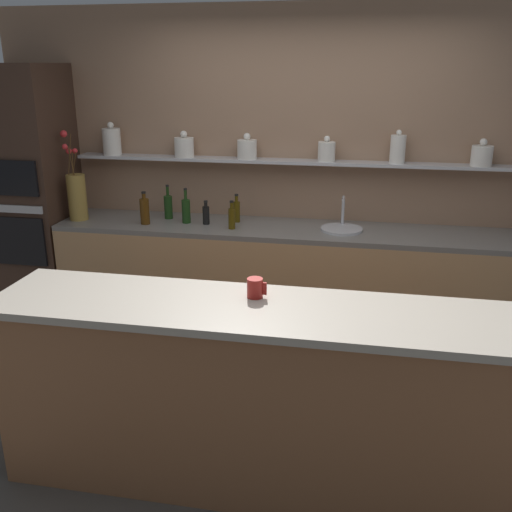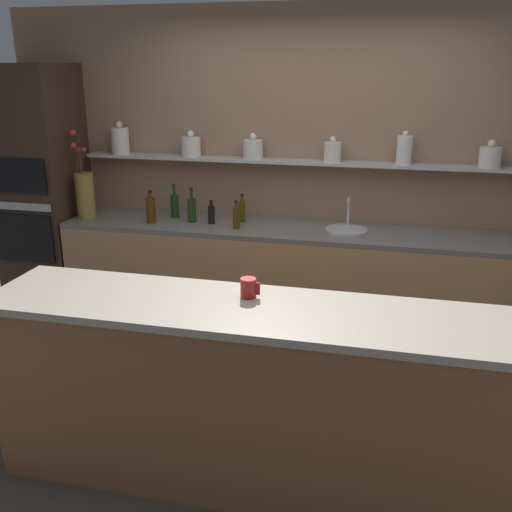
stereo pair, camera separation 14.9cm
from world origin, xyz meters
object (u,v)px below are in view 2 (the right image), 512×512
at_px(bottle_wine_4, 175,205).
at_px(bottle_spirit_1, 151,210).
at_px(flower_vase, 85,193).
at_px(bottle_oil_3, 242,211).
at_px(oven_tower, 43,195).
at_px(bottle_oil_0, 236,217).
at_px(coffee_mug, 249,288).
at_px(bottle_sauce_5, 211,214).
at_px(sink_fixture, 346,228).
at_px(bottle_wine_2, 192,210).

bearing_deg(bottle_wine_4, bottle_spirit_1, -122.83).
bearing_deg(bottle_spirit_1, flower_vase, 176.92).
xyz_separation_m(flower_vase, bottle_oil_3, (1.31, 0.17, -0.12)).
relative_size(oven_tower, bottle_oil_0, 9.56).
xyz_separation_m(flower_vase, coffee_mug, (1.80, -1.60, -0.06)).
bearing_deg(flower_vase, bottle_sauce_5, 2.99).
relative_size(sink_fixture, bottle_spirit_1, 1.23).
distance_m(bottle_oil_0, bottle_wine_4, 0.63).
height_order(bottle_oil_3, bottle_wine_4, bottle_wine_4).
bearing_deg(bottle_oil_0, bottle_wine_2, 165.20).
bearing_deg(oven_tower, coffee_mug, -36.64).
relative_size(oven_tower, bottle_wine_2, 7.56).
bearing_deg(bottle_spirit_1, bottle_sauce_5, 10.35).
bearing_deg(oven_tower, bottle_oil_3, 3.14).
relative_size(oven_tower, sink_fixture, 6.63).
distance_m(flower_vase, bottle_wine_2, 0.92).
distance_m(oven_tower, bottle_wine_2, 1.36).
bearing_deg(bottle_oil_0, flower_vase, 178.19).
relative_size(bottle_spirit_1, bottle_wine_4, 0.93).
bearing_deg(bottle_wine_2, bottle_wine_4, 151.23).
bearing_deg(bottle_spirit_1, bottle_oil_3, 15.51).
bearing_deg(bottle_oil_0, bottle_sauce_5, 157.42).
xyz_separation_m(bottle_oil_0, coffee_mug, (0.49, -1.56, 0.06)).
xyz_separation_m(bottle_oil_3, bottle_wine_4, (-0.58, 0.00, 0.01)).
xyz_separation_m(bottle_oil_3, bottle_sauce_5, (-0.23, -0.11, -0.01)).
xyz_separation_m(sink_fixture, bottle_oil_0, (-0.85, -0.12, 0.07)).
bearing_deg(sink_fixture, bottle_oil_0, -171.77).
bearing_deg(sink_fixture, coffee_mug, -102.14).
relative_size(bottle_wine_2, coffee_mug, 2.82).
xyz_separation_m(bottle_oil_0, bottle_wine_2, (-0.40, 0.11, 0.01)).
bearing_deg(bottle_sauce_5, coffee_mug, -66.49).
relative_size(oven_tower, bottle_spirit_1, 8.13).
distance_m(sink_fixture, bottle_oil_0, 0.86).
bearing_deg(bottle_spirit_1, bottle_wine_4, 57.17).
xyz_separation_m(sink_fixture, bottle_oil_3, (-0.86, 0.08, 0.07)).
xyz_separation_m(bottle_oil_3, coffee_mug, (0.49, -1.77, 0.06)).
bearing_deg(bottle_wine_4, bottle_wine_2, -28.77).
bearing_deg(bottle_wine_4, coffee_mug, -58.68).
relative_size(oven_tower, bottle_wine_4, 7.56).
bearing_deg(flower_vase, bottle_spirit_1, -3.08).
height_order(bottle_sauce_5, coffee_mug, coffee_mug).
bearing_deg(bottle_oil_0, sink_fixture, 8.23).
height_order(bottle_wine_4, coffee_mug, bottle_wine_4).
relative_size(oven_tower, bottle_sauce_5, 11.17).
distance_m(bottle_wine_2, bottle_wine_4, 0.21).
height_order(bottle_wine_2, bottle_oil_3, bottle_wine_2).
bearing_deg(bottle_sauce_5, bottle_oil_3, 25.57).
xyz_separation_m(bottle_wine_2, bottle_oil_3, (0.40, 0.10, -0.01)).
xyz_separation_m(bottle_spirit_1, bottle_sauce_5, (0.48, 0.09, -0.03)).
height_order(flower_vase, bottle_sauce_5, flower_vase).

